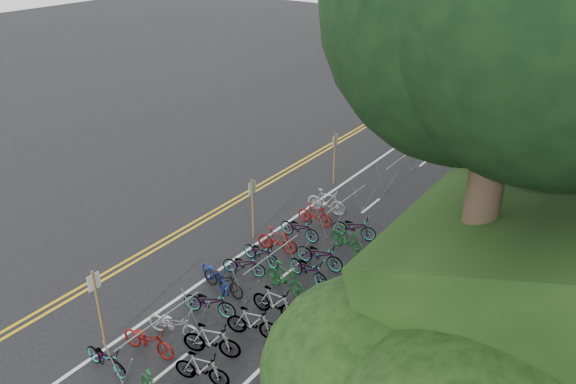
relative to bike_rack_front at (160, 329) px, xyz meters
name	(u,v)px	position (x,y,z in m)	size (l,w,h in m)	color
ground	(146,295)	(-2.54, 1.62, -0.92)	(120.00, 120.00, 0.00)	black
road_markings	(324,190)	(-1.91, 11.71, -0.91)	(7.47, 80.00, 0.01)	gold
red_curb	(446,204)	(3.16, 13.62, -0.87)	(0.25, 28.00, 0.10)	maroon
bike_rack_front	(160,329)	(0.00, 0.00, 0.00)	(1.18, 3.10, 1.26)	gray
bike_racks_rest	(400,165)	(0.46, 14.62, -0.06)	(1.14, 23.00, 1.17)	gray
signpost_near	(98,304)	(-1.65, -0.72, 0.58)	(0.08, 0.40, 2.62)	brown
signposts_rest	(366,136)	(-1.94, 15.62, 0.51)	(0.08, 18.40, 2.50)	brown
bike_front	(215,275)	(-0.95, 3.33, -0.45)	(1.77, 0.62, 0.93)	navy
bike_valet	(261,278)	(0.42, 4.05, -0.43)	(3.29, 13.21, 1.09)	slate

